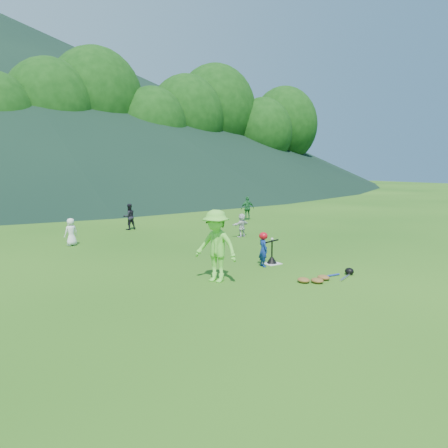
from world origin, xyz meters
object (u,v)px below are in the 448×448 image
object	(u,v)px
fielder_a	(71,232)
fielder_b	(129,217)
adult_coach	(216,246)
fielder_c	(247,208)
equipment_pile	(324,277)
fielder_d	(242,225)
home_plate	(272,263)
batting_tee	(272,259)
batter_child	(263,250)

from	to	relation	value
fielder_a	fielder_b	distance (m)	4.11
adult_coach	fielder_c	bearing A→B (deg)	115.32
fielder_c	equipment_pile	size ratio (longest dim) A/B	0.69
fielder_a	equipment_pile	distance (m)	9.32
fielder_c	fielder_d	xyz separation A→B (m)	(-3.52, -4.25, -0.15)
home_plate	fielder_a	bearing A→B (deg)	122.90
batting_tee	equipment_pile	bearing A→B (deg)	-92.53
batter_child	fielder_b	size ratio (longest dim) A/B	0.83
adult_coach	home_plate	bearing A→B (deg)	82.69
home_plate	batter_child	size ratio (longest dim) A/B	0.47
home_plate	batting_tee	distance (m)	0.12
home_plate	fielder_b	world-z (taller)	fielder_b
adult_coach	fielder_b	size ratio (longest dim) A/B	1.54
adult_coach	batting_tee	size ratio (longest dim) A/B	2.64
batter_child	equipment_pile	bearing A→B (deg)	-158.17
home_plate	fielder_a	distance (m)	7.50
adult_coach	fielder_a	world-z (taller)	adult_coach
batter_child	fielder_c	bearing A→B (deg)	-22.53
fielder_d	equipment_pile	xyz separation A→B (m)	(-2.24, -6.54, -0.41)
adult_coach	fielder_c	world-z (taller)	adult_coach
home_plate	batting_tee	size ratio (longest dim) A/B	0.66
fielder_c	equipment_pile	xyz separation A→B (m)	(-5.76, -10.79, -0.55)
adult_coach	fielder_a	xyz separation A→B (m)	(-1.65, 7.01, -0.40)
adult_coach	equipment_pile	world-z (taller)	adult_coach
home_plate	fielder_d	world-z (taller)	fielder_d
batter_child	fielder_c	distance (m)	10.69
adult_coach	fielder_b	bearing A→B (deg)	146.72
home_plate	fielder_a	size ratio (longest dim) A/B	0.45
fielder_c	batting_tee	bearing A→B (deg)	70.95
home_plate	fielder_c	world-z (taller)	fielder_c
fielder_b	fielder_d	bearing A→B (deg)	121.49
fielder_c	fielder_a	bearing A→B (deg)	27.82
batter_child	fielder_a	xyz separation A→B (m)	(-3.63, 6.41, 0.01)
fielder_a	fielder_c	world-z (taller)	fielder_c
fielder_a	equipment_pile	world-z (taller)	fielder_a
adult_coach	fielder_d	world-z (taller)	adult_coach
fielder_a	equipment_pile	size ratio (longest dim) A/B	0.55
fielder_b	batter_child	bearing A→B (deg)	90.12
fielder_a	fielder_c	distance (m)	10.02
fielder_a	fielder_d	xyz separation A→B (m)	(6.21, -1.89, -0.02)
home_plate	fielder_d	xyz separation A→B (m)	(2.15, 4.40, 0.46)
fielder_d	batting_tee	bearing A→B (deg)	51.45
batter_child	batting_tee	distance (m)	0.57
batter_child	equipment_pile	size ratio (longest dim) A/B	0.54
fielder_a	batting_tee	xyz separation A→B (m)	(4.07, -6.29, -0.37)
batter_child	equipment_pile	xyz separation A→B (m)	(0.34, -2.01, -0.42)
fielder_b	fielder_c	xyz separation A→B (m)	(6.51, -0.18, 0.04)
batter_child	batting_tee	world-z (taller)	batter_child
adult_coach	fielder_b	xyz separation A→B (m)	(1.58, 9.55, -0.32)
adult_coach	fielder_b	world-z (taller)	adult_coach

